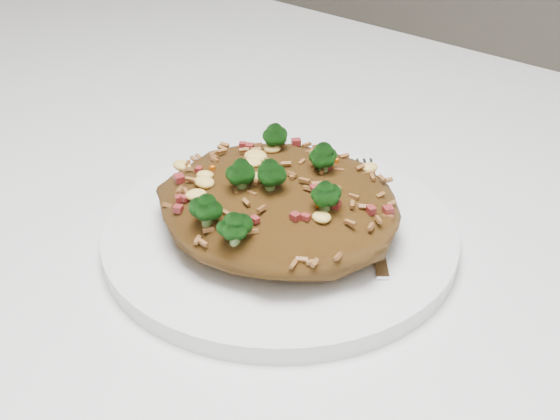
% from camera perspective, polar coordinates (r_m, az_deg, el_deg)
% --- Properties ---
extents(dining_table, '(1.20, 0.80, 0.75)m').
position_cam_1_polar(dining_table, '(0.70, -3.39, -4.33)').
color(dining_table, silver).
rests_on(dining_table, ground).
extents(plate, '(0.26, 0.26, 0.01)m').
position_cam_1_polar(plate, '(0.57, 0.00, -1.86)').
color(plate, white).
rests_on(plate, dining_table).
extents(fried_rice, '(0.18, 0.16, 0.06)m').
position_cam_1_polar(fried_rice, '(0.55, -0.04, 1.10)').
color(fried_rice, brown).
rests_on(fried_rice, plate).
extents(fork, '(0.11, 0.14, 0.00)m').
position_cam_1_polar(fork, '(0.58, 6.71, -0.55)').
color(fork, silver).
rests_on(fork, plate).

